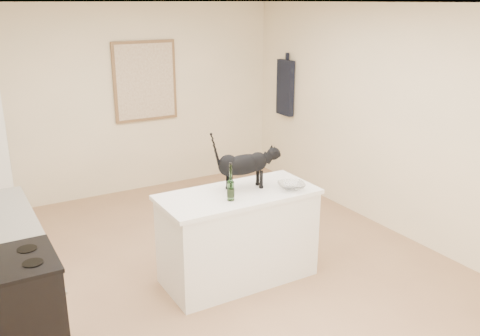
% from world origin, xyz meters
% --- Properties ---
extents(floor, '(5.50, 5.50, 0.00)m').
position_xyz_m(floor, '(0.00, 0.00, 0.00)').
color(floor, '#A67D58').
rests_on(floor, ground).
extents(ceiling, '(5.50, 5.50, 0.00)m').
position_xyz_m(ceiling, '(0.00, 0.00, 2.60)').
color(ceiling, white).
rests_on(ceiling, ground).
extents(wall_back, '(4.50, 0.00, 4.50)m').
position_xyz_m(wall_back, '(0.00, 2.75, 1.30)').
color(wall_back, beige).
rests_on(wall_back, ground).
extents(wall_front, '(4.50, 0.00, 4.50)m').
position_xyz_m(wall_front, '(0.00, -2.75, 1.30)').
color(wall_front, beige).
rests_on(wall_front, ground).
extents(wall_right, '(0.00, 5.50, 5.50)m').
position_xyz_m(wall_right, '(2.25, 0.00, 1.30)').
color(wall_right, beige).
rests_on(wall_right, ground).
extents(island_base, '(1.44, 0.67, 0.86)m').
position_xyz_m(island_base, '(0.10, -0.20, 0.43)').
color(island_base, white).
rests_on(island_base, floor).
extents(island_top, '(1.50, 0.70, 0.04)m').
position_xyz_m(island_top, '(0.10, -0.20, 0.88)').
color(island_top, white).
rests_on(island_top, island_base).
extents(left_cabinets, '(0.60, 1.40, 0.86)m').
position_xyz_m(left_cabinets, '(-1.95, 0.30, 0.43)').
color(left_cabinets, white).
rests_on(left_cabinets, floor).
extents(stove, '(0.60, 0.60, 0.90)m').
position_xyz_m(stove, '(-1.95, -0.60, 0.45)').
color(stove, black).
rests_on(stove, floor).
extents(artwork_frame, '(0.90, 0.03, 1.10)m').
position_xyz_m(artwork_frame, '(0.30, 2.72, 1.55)').
color(artwork_frame, brown).
rests_on(artwork_frame, wall_back).
extents(artwork_canvas, '(0.82, 0.00, 1.02)m').
position_xyz_m(artwork_canvas, '(0.30, 2.70, 1.55)').
color(artwork_canvas, beige).
rests_on(artwork_canvas, wall_back).
extents(hanging_garment, '(0.08, 0.34, 0.80)m').
position_xyz_m(hanging_garment, '(2.19, 2.05, 1.40)').
color(hanging_garment, black).
rests_on(hanging_garment, wall_right).
extents(black_cat, '(0.64, 0.29, 0.43)m').
position_xyz_m(black_cat, '(0.20, -0.13, 1.12)').
color(black_cat, black).
rests_on(black_cat, island_top).
extents(wine_bottle, '(0.08, 0.08, 0.31)m').
position_xyz_m(wine_bottle, '(-0.05, -0.34, 1.05)').
color(wine_bottle, '#285823').
rests_on(wine_bottle, island_top).
extents(glass_bowl, '(0.33, 0.33, 0.06)m').
position_xyz_m(glass_bowl, '(0.58, -0.38, 0.93)').
color(glass_bowl, silver).
rests_on(glass_bowl, island_top).
extents(fridge_paper, '(0.01, 0.14, 0.18)m').
position_xyz_m(fridge_paper, '(-1.60, 2.41, 1.16)').
color(fridge_paper, white).
rests_on(fridge_paper, fridge).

